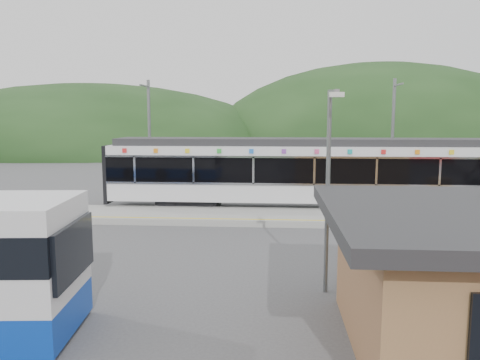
{
  "coord_description": "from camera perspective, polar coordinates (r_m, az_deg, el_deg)",
  "views": [
    {
      "loc": [
        0.32,
        -18.5,
        4.8
      ],
      "look_at": [
        -1.11,
        1.0,
        2.21
      ],
      "focal_mm": 35.0,
      "sensor_mm": 36.0,
      "label": 1
    }
  ],
  "objects": [
    {
      "name": "catenary_mast_west",
      "position": [
        28.06,
        -10.99,
        5.07
      ],
      "size": [
        0.18,
        1.8,
        7.0
      ],
      "color": "slate",
      "rests_on": "ground"
    },
    {
      "name": "catenary_mast_east",
      "position": [
        27.9,
        18.1,
        4.82
      ],
      "size": [
        0.18,
        1.8,
        7.0
      ],
      "color": "slate",
      "rests_on": "ground"
    },
    {
      "name": "lamp_post",
      "position": [
        12.69,
        10.75,
        0.72
      ],
      "size": [
        0.36,
        0.99,
        5.54
      ],
      "rotation": [
        0.0,
        0.0,
        0.08
      ],
      "color": "slate",
      "rests_on": "ground"
    },
    {
      "name": "ground",
      "position": [
        19.11,
        3.12,
        -7.0
      ],
      "size": [
        120.0,
        120.0,
        0.0
      ],
      "primitive_type": "plane",
      "color": "#4C4C4F",
      "rests_on": "ground"
    },
    {
      "name": "yellow_line",
      "position": [
        20.99,
        3.23,
        -4.82
      ],
      "size": [
        26.0,
        0.1,
        0.01
      ],
      "primitive_type": "cube",
      "color": "yellow",
      "rests_on": "platform"
    },
    {
      "name": "platform",
      "position": [
        22.29,
        3.28,
        -4.5
      ],
      "size": [
        26.0,
        3.2,
        0.3
      ],
      "primitive_type": "cube",
      "color": "#9E9E99",
      "rests_on": "ground"
    },
    {
      "name": "hills",
      "position": [
        24.97,
        17.74,
        -3.89
      ],
      "size": [
        146.0,
        149.0,
        26.0
      ],
      "color": "#1E3D19",
      "rests_on": "ground"
    },
    {
      "name": "train",
      "position": [
        24.7,
        7.64,
        1.13
      ],
      "size": [
        20.44,
        3.01,
        3.74
      ],
      "color": "black",
      "rests_on": "ground"
    }
  ]
}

